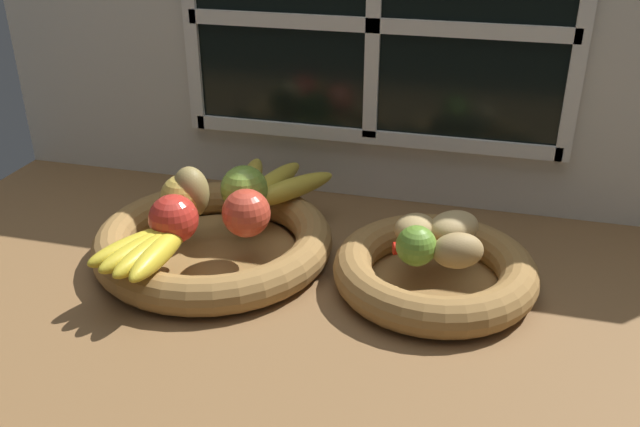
{
  "coord_description": "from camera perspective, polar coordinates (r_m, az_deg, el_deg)",
  "views": [
    {
      "loc": [
        20.39,
        -82.76,
        52.81
      ],
      "look_at": [
        -1.86,
        0.98,
        9.57
      ],
      "focal_mm": 38.27,
      "sensor_mm": 36.0,
      "label": 1
    }
  ],
  "objects": [
    {
      "name": "ground_plane",
      "position": [
        1.01,
        0.88,
        -5.99
      ],
      "size": [
        140.0,
        90.0,
        3.0
      ],
      "primitive_type": "cube",
      "color": "brown"
    },
    {
      "name": "back_wall",
      "position": [
        1.17,
        4.64,
        14.14
      ],
      "size": [
        140.0,
        4.6,
        55.0
      ],
      "color": "silver",
      "rests_on": "ground_plane"
    },
    {
      "name": "fruit_bowl_left",
      "position": [
        1.05,
        -8.85,
        -2.35
      ],
      "size": [
        36.19,
        36.19,
        5.57
      ],
      "color": "olive",
      "rests_on": "ground_plane"
    },
    {
      "name": "fruit_bowl_right",
      "position": [
        0.98,
        9.54,
        -4.77
      ],
      "size": [
        28.76,
        28.76,
        5.57
      ],
      "color": "olive",
      "rests_on": "ground_plane"
    },
    {
      "name": "apple_golden_left",
      "position": [
        1.05,
        -11.37,
        1.39
      ],
      "size": [
        6.82,
        6.82,
        6.82
      ],
      "primitive_type": "sphere",
      "color": "gold",
      "rests_on": "fruit_bowl_left"
    },
    {
      "name": "apple_red_front",
      "position": [
        0.99,
        -12.14,
        -0.45
      ],
      "size": [
        7.09,
        7.09,
        7.09
      ],
      "primitive_type": "sphere",
      "color": "red",
      "rests_on": "fruit_bowl_left"
    },
    {
      "name": "apple_red_right",
      "position": [
        0.99,
        -6.19,
        0.04
      ],
      "size": [
        7.06,
        7.06,
        7.06
      ],
      "primitive_type": "sphere",
      "color": "#CC422D",
      "rests_on": "fruit_bowl_left"
    },
    {
      "name": "apple_green_back",
      "position": [
        1.06,
        -6.36,
        2.06
      ],
      "size": [
        7.34,
        7.34,
        7.34
      ],
      "primitive_type": "sphere",
      "color": "#7AA338",
      "rests_on": "fruit_bowl_left"
    },
    {
      "name": "pear_brown",
      "position": [
        1.05,
        -10.77,
        1.76
      ],
      "size": [
        7.9,
        7.73,
        8.14
      ],
      "primitive_type": "ellipsoid",
      "rotation": [
        0.0,
        0.0,
        2.63
      ],
      "color": "olive",
      "rests_on": "fruit_bowl_left"
    },
    {
      "name": "banana_bunch_front",
      "position": [
        0.96,
        -14.05,
        -2.81
      ],
      "size": [
        10.71,
        16.76,
        3.28
      ],
      "color": "gold",
      "rests_on": "fruit_bowl_left"
    },
    {
      "name": "banana_bunch_back",
      "position": [
        1.12,
        -4.34,
        2.32
      ],
      "size": [
        17.27,
        20.14,
        3.36
      ],
      "color": "gold",
      "rests_on": "fruit_bowl_left"
    },
    {
      "name": "potato_small",
      "position": [
        0.92,
        11.45,
        -3.06
      ],
      "size": [
        8.04,
        6.59,
        4.95
      ],
      "primitive_type": "ellipsoid",
      "rotation": [
        0.0,
        0.0,
        3.47
      ],
      "color": "#A38451",
      "rests_on": "fruit_bowl_right"
    },
    {
      "name": "potato_back",
      "position": [
        0.99,
        11.11,
        -1.13
      ],
      "size": [
        9.66,
        9.8,
        4.42
      ],
      "primitive_type": "ellipsoid",
      "rotation": [
        0.0,
        0.0,
        3.98
      ],
      "color": "tan",
      "rests_on": "fruit_bowl_right"
    },
    {
      "name": "potato_oblong",
      "position": [
        0.98,
        7.96,
        -1.25
      ],
      "size": [
        8.22,
        8.39,
        4.1
      ],
      "primitive_type": "ellipsoid",
      "rotation": [
        0.0,
        0.0,
        4.07
      ],
      "color": "tan",
      "rests_on": "fruit_bowl_right"
    },
    {
      "name": "lime_near",
      "position": [
        0.92,
        8.05,
        -2.69
      ],
      "size": [
        5.54,
        5.54,
        5.54
      ],
      "primitive_type": "sphere",
      "color": "olive",
      "rests_on": "fruit_bowl_right"
    },
    {
      "name": "chili_pepper",
      "position": [
        0.96,
        9.46,
        -2.82
      ],
      "size": [
        11.27,
        5.21,
        1.85
      ],
      "primitive_type": "cone",
      "rotation": [
        0.0,
        1.57,
        0.31
      ],
      "color": "red",
      "rests_on": "fruit_bowl_right"
    }
  ]
}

